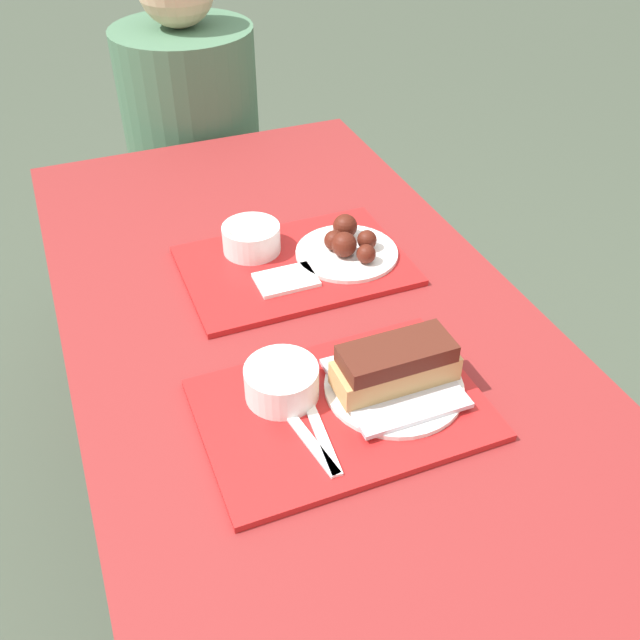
# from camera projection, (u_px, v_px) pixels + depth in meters

# --- Properties ---
(ground_plane) EXTENTS (12.00, 12.00, 0.00)m
(ground_plane) POSITION_uv_depth(u_px,v_px,m) (318.00, 588.00, 1.67)
(ground_plane) COLOR #424C3D
(picnic_table) EXTENTS (0.80, 1.68, 0.76)m
(picnic_table) POSITION_uv_depth(u_px,v_px,m) (317.00, 385.00, 1.26)
(picnic_table) COLOR maroon
(picnic_table) RESTS_ON ground_plane
(picnic_bench_far) EXTENTS (0.76, 0.28, 0.48)m
(picnic_bench_far) POSITION_uv_depth(u_px,v_px,m) (190.00, 224.00, 2.19)
(picnic_bench_far) COLOR maroon
(picnic_bench_far) RESTS_ON ground_plane
(tray_near) EXTENTS (0.42, 0.29, 0.01)m
(tray_near) POSITION_uv_depth(u_px,v_px,m) (342.00, 409.00, 1.07)
(tray_near) COLOR red
(tray_near) RESTS_ON picnic_table
(tray_far) EXTENTS (0.42, 0.29, 0.01)m
(tray_far) POSITION_uv_depth(u_px,v_px,m) (295.00, 266.00, 1.36)
(tray_far) COLOR red
(tray_far) RESTS_ON picnic_table
(bowl_coleslaw_near) EXTENTS (0.11, 0.11, 0.05)m
(bowl_coleslaw_near) POSITION_uv_depth(u_px,v_px,m) (282.00, 380.00, 1.06)
(bowl_coleslaw_near) COLOR white
(bowl_coleslaw_near) RESTS_ON tray_near
(brisket_sandwich_plate) EXTENTS (0.21, 0.21, 0.09)m
(brisket_sandwich_plate) POSITION_uv_depth(u_px,v_px,m) (395.00, 373.00, 1.07)
(brisket_sandwich_plate) COLOR white
(brisket_sandwich_plate) RESTS_ON tray_near
(plastic_fork_near) EXTENTS (0.04, 0.17, 0.00)m
(plastic_fork_near) POSITION_uv_depth(u_px,v_px,m) (305.00, 435.00, 1.02)
(plastic_fork_near) COLOR white
(plastic_fork_near) RESTS_ON tray_near
(plastic_knife_near) EXTENTS (0.03, 0.17, 0.00)m
(plastic_knife_near) POSITION_uv_depth(u_px,v_px,m) (319.00, 431.00, 1.02)
(plastic_knife_near) COLOR white
(plastic_knife_near) RESTS_ON tray_near
(bowl_coleslaw_far) EXTENTS (0.11, 0.11, 0.05)m
(bowl_coleslaw_far) POSITION_uv_depth(u_px,v_px,m) (251.00, 237.00, 1.38)
(bowl_coleslaw_far) COLOR white
(bowl_coleslaw_far) RESTS_ON tray_far
(wings_plate_far) EXTENTS (0.20, 0.20, 0.06)m
(wings_plate_far) POSITION_uv_depth(u_px,v_px,m) (348.00, 245.00, 1.38)
(wings_plate_far) COLOR white
(wings_plate_far) RESTS_ON tray_far
(napkin_far) EXTENTS (0.11, 0.08, 0.01)m
(napkin_far) POSITION_uv_depth(u_px,v_px,m) (286.00, 280.00, 1.31)
(napkin_far) COLOR white
(napkin_far) RESTS_ON tray_far
(person_seated_across) EXTENTS (0.38, 0.38, 0.69)m
(person_seated_across) POSITION_uv_depth(u_px,v_px,m) (190.00, 108.00, 1.98)
(person_seated_across) COLOR #477051
(person_seated_across) RESTS_ON picnic_bench_far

